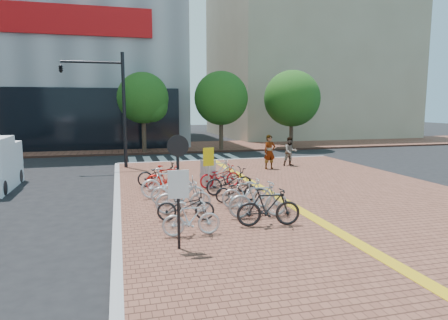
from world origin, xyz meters
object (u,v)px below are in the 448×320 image
object	(u,v)px
notice_sign	(178,178)
bike_1	(186,206)
bike_9	(247,193)
bike_13	(218,170)
bike_7	(269,207)
traffic_light_pole	(96,88)
utility_box	(208,174)
bike_6	(160,174)
bike_12	(220,176)
bike_3	(178,191)
bike_4	(167,183)
bike_0	(191,219)
pedestrian_b	(290,151)
bike_5	(167,178)
bike_11	(229,181)
bike_2	(183,197)
bike_8	(258,199)
yellow_sign	(209,161)
bike_10	(237,190)
pedestrian_a	(270,152)

from	to	relation	value
notice_sign	bike_1	bearing A→B (deg)	76.71
bike_9	bike_13	xyz separation A→B (m)	(0.17, 4.78, 0.01)
bike_7	bike_13	world-z (taller)	bike_7
bike_13	traffic_light_pole	xyz separation A→B (m)	(-5.50, 5.61, 3.89)
bike_7	utility_box	distance (m)	5.92
bike_6	bike_9	bearing A→B (deg)	-154.30
bike_7	notice_sign	size ratio (longest dim) A/B	0.67
bike_12	utility_box	xyz separation A→B (m)	(-0.49, 0.14, 0.11)
bike_3	bike_4	distance (m)	1.19
bike_0	bike_7	distance (m)	2.37
pedestrian_b	notice_sign	distance (m)	14.55
bike_5	bike_11	distance (m)	2.69
bike_1	bike_6	bearing A→B (deg)	12.23
bike_0	bike_1	world-z (taller)	bike_0
bike_13	notice_sign	distance (m)	8.75
bike_2	bike_8	distance (m)	2.45
bike_6	bike_8	distance (m)	6.30
bike_0	bike_2	bearing A→B (deg)	-2.25
bike_7	yellow_sign	world-z (taller)	yellow_sign
bike_0	bike_11	size ratio (longest dim) A/B	0.79
bike_10	yellow_sign	size ratio (longest dim) A/B	0.95
bike_10	notice_sign	world-z (taller)	notice_sign
notice_sign	traffic_light_pole	world-z (taller)	traffic_light_pole
bike_0	notice_sign	size ratio (longest dim) A/B	0.56
bike_12	pedestrian_a	size ratio (longest dim) A/B	0.98
bike_2	bike_7	distance (m)	2.96
pedestrian_b	notice_sign	bearing A→B (deg)	-125.02
bike_7	bike_1	bearing A→B (deg)	70.18
bike_10	bike_11	bearing A→B (deg)	-9.44
bike_0	bike_12	distance (m)	6.49
bike_3	bike_10	bearing A→B (deg)	-82.83
bike_2	traffic_light_pole	world-z (taller)	traffic_light_pole
bike_4	bike_7	size ratio (longest dim) A/B	1.03
pedestrian_a	bike_6	bearing A→B (deg)	-159.00
bike_5	notice_sign	distance (m)	7.07
bike_1	bike_6	world-z (taller)	bike_6
bike_0	bike_2	distance (m)	2.28
bike_13	pedestrian_b	size ratio (longest dim) A/B	1.08
bike_1	bike_0	bearing A→B (deg)	-173.49
bike_8	notice_sign	xyz separation A→B (m)	(-2.83, -2.12, 1.19)
bike_1	bike_11	size ratio (longest dim) A/B	0.87
bike_7	bike_11	size ratio (longest dim) A/B	0.94
bike_8	bike_10	world-z (taller)	bike_8
bike_4	bike_12	bearing A→B (deg)	-61.30
bike_4	yellow_sign	world-z (taller)	yellow_sign
bike_1	bike_7	size ratio (longest dim) A/B	0.93
bike_4	bike_12	world-z (taller)	bike_4
bike_10	bike_13	xyz separation A→B (m)	(0.24, 3.80, 0.10)
bike_1	traffic_light_pole	bearing A→B (deg)	25.10
bike_4	traffic_light_pole	xyz separation A→B (m)	(-2.83, 8.18, 3.84)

